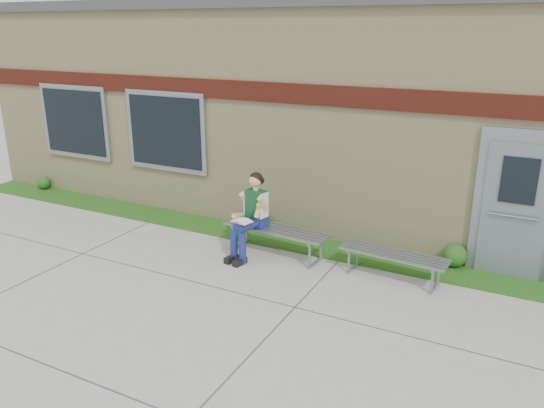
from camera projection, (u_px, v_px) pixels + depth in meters
The scene contains 9 objects.
ground at pixel (214, 307), 7.34m from camera, with size 80.00×80.00×0.00m, color #9E9E99.
grass_strip at pixel (293, 242), 9.53m from camera, with size 16.00×0.80×0.02m, color #204D14.
school_building at pixel (359, 102), 11.73m from camera, with size 16.20×6.22×4.20m.
bench_left at pixel (276, 234), 8.93m from camera, with size 1.87×0.64×0.48m.
bench_right at pixel (393, 259), 8.08m from camera, with size 1.66×0.58×0.42m.
girl at pixel (251, 214), 8.79m from camera, with size 0.52×0.89×1.42m.
shrub_west at pixel (44, 183), 12.59m from camera, with size 0.29×0.29×0.29m, color #204D14.
shrub_mid at pixel (263, 222), 10.02m from camera, with size 0.32×0.32×0.32m, color #204D14.
shrub_east at pixel (455, 255), 8.49m from camera, with size 0.38×0.38×0.38m, color #204D14.
Camera 1 is at (3.69, -5.42, 3.69)m, focal length 35.00 mm.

